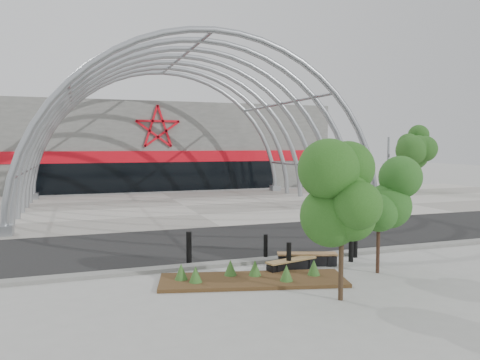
# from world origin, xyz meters

# --- Properties ---
(ground) EXTENTS (140.00, 140.00, 0.00)m
(ground) POSITION_xyz_m (0.00, 0.00, 0.00)
(ground) COLOR #989893
(ground) RESTS_ON ground
(road) EXTENTS (140.00, 7.00, 0.02)m
(road) POSITION_xyz_m (0.00, 3.50, 0.01)
(road) COLOR black
(road) RESTS_ON ground
(forecourt) EXTENTS (60.00, 17.00, 0.04)m
(forecourt) POSITION_xyz_m (0.00, 15.50, 0.02)
(forecourt) COLOR gray
(forecourt) RESTS_ON ground
(kerb) EXTENTS (60.00, 0.50, 0.12)m
(kerb) POSITION_xyz_m (0.00, -0.25, 0.06)
(kerb) COLOR slate
(kerb) RESTS_ON ground
(arena_building) EXTENTS (34.00, 15.24, 8.00)m
(arena_building) POSITION_xyz_m (0.00, 33.45, 3.99)
(arena_building) COLOR #63635E
(arena_building) RESTS_ON ground
(vault_canopy) EXTENTS (20.80, 15.80, 20.36)m
(vault_canopy) POSITION_xyz_m (0.00, 15.50, 0.02)
(vault_canopy) COLOR #969BA0
(vault_canopy) RESTS_ON ground
(planting_bed) EXTENTS (5.86, 3.02, 0.59)m
(planting_bed) POSITION_xyz_m (-1.90, -2.36, 0.14)
(planting_bed) COLOR #3F3119
(planting_bed) RESTS_ON ground
(signal_pole) EXTENTS (0.20, 0.65, 4.60)m
(signal_pole) POSITION_xyz_m (10.41, 7.52, 2.40)
(signal_pole) COLOR gray
(signal_pole) RESTS_ON ground
(street_tree_0) EXTENTS (1.82, 1.82, 4.14)m
(street_tree_0) POSITION_xyz_m (-0.19, -4.71, 2.98)
(street_tree_0) COLOR black
(street_tree_0) RESTS_ON ground
(street_tree_1) EXTENTS (1.46, 1.46, 3.45)m
(street_tree_1) POSITION_xyz_m (2.36, -2.80, 2.48)
(street_tree_1) COLOR black
(street_tree_1) RESTS_ON ground
(bench_0) EXTENTS (1.90, 0.85, 0.39)m
(bench_0) POSITION_xyz_m (-0.18, -1.65, 0.19)
(bench_0) COLOR black
(bench_0) RESTS_ON ground
(bench_1) EXTENTS (2.08, 1.09, 0.43)m
(bench_1) POSITION_xyz_m (0.65, -1.17, 0.21)
(bench_1) COLOR black
(bench_1) RESTS_ON ground
(bollard_0) EXTENTS (0.18, 0.18, 1.15)m
(bollard_0) POSITION_xyz_m (-3.18, 0.29, 0.57)
(bollard_0) COLOR black
(bollard_0) RESTS_ON ground
(bollard_1) EXTENTS (0.15, 0.15, 0.93)m
(bollard_1) POSITION_xyz_m (-0.43, -0.01, 0.46)
(bollard_1) COLOR black
(bollard_1) RESTS_ON ground
(bollard_2) EXTENTS (0.16, 0.16, 0.99)m
(bollard_2) POSITION_xyz_m (-0.33, -1.77, 0.49)
(bollard_2) COLOR black
(bollard_2) RESTS_ON ground
(bollard_3) EXTENTS (0.17, 0.17, 1.07)m
(bollard_3) POSITION_xyz_m (2.35, -1.24, 0.53)
(bollard_3) COLOR black
(bollard_3) RESTS_ON ground
(bollard_4) EXTENTS (0.17, 0.17, 1.07)m
(bollard_4) POSITION_xyz_m (2.85, -0.75, 0.53)
(bollard_4) COLOR black
(bollard_4) RESTS_ON ground
(bg_tree_1) EXTENTS (2.70, 2.70, 5.91)m
(bg_tree_1) POSITION_xyz_m (21.00, 18.00, 4.25)
(bg_tree_1) COLOR black
(bg_tree_1) RESTS_ON ground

